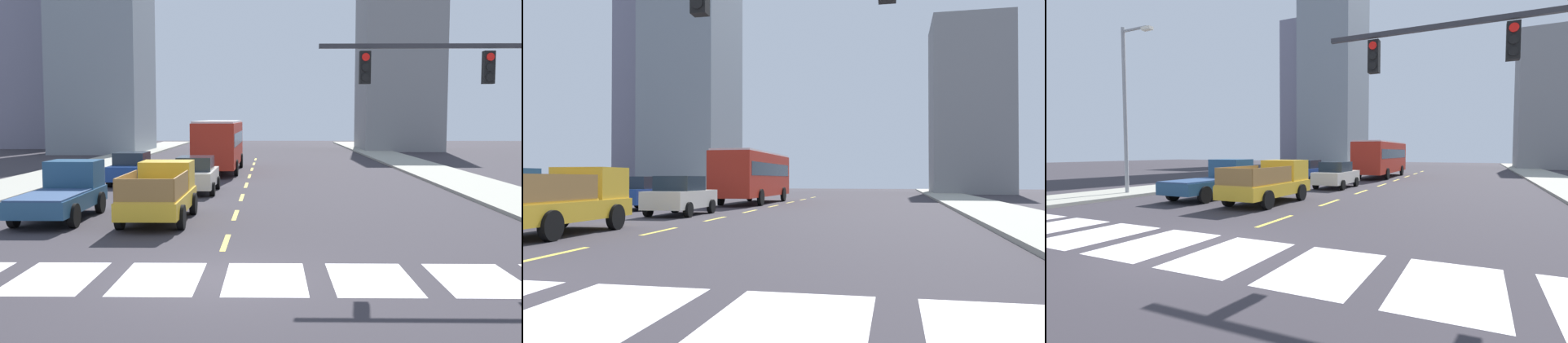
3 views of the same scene
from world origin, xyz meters
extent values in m
plane|color=#322E34|center=(0.00, 0.00, 0.00)|extent=(160.00, 160.00, 0.00)
cube|color=#9D9B8D|center=(-11.75, 18.00, 0.07)|extent=(3.74, 110.00, 0.15)
cube|color=silver|center=(-5.86, 0.00, 0.00)|extent=(1.79, 2.91, 0.01)
cube|color=silver|center=(-3.52, 0.00, 0.00)|extent=(1.79, 2.91, 0.01)
cube|color=silver|center=(-1.17, 0.00, 0.00)|extent=(1.79, 2.91, 0.01)
cube|color=silver|center=(1.17, 0.00, 0.00)|extent=(1.79, 2.91, 0.01)
cube|color=silver|center=(3.52, 0.00, 0.00)|extent=(1.79, 2.91, 0.01)
cube|color=silver|center=(5.86, 0.00, 0.00)|extent=(1.79, 2.91, 0.01)
cube|color=yellow|center=(0.00, 4.00, 0.00)|extent=(0.16, 2.40, 0.01)
cube|color=yellow|center=(0.00, 9.00, 0.00)|extent=(0.16, 2.40, 0.01)
cube|color=yellow|center=(0.00, 14.00, 0.00)|extent=(0.16, 2.40, 0.01)
cube|color=yellow|center=(0.00, 19.00, 0.00)|extent=(0.16, 2.40, 0.01)
cube|color=yellow|center=(0.00, 24.00, 0.00)|extent=(0.16, 2.40, 0.01)
cube|color=yellow|center=(0.00, 29.00, 0.00)|extent=(0.16, 2.40, 0.01)
cube|color=yellow|center=(0.00, 34.00, 0.00)|extent=(0.16, 2.40, 0.01)
cube|color=yellow|center=(0.00, 39.00, 0.00)|extent=(0.16, 2.40, 0.01)
cube|color=gold|center=(-2.53, 7.57, 0.68)|extent=(1.96, 5.20, 0.56)
cube|color=gold|center=(-2.53, 9.27, 1.46)|extent=(1.84, 1.60, 1.00)
cube|color=#19232D|center=(-2.53, 9.71, 1.64)|extent=(1.72, 0.08, 0.56)
cube|color=gold|center=(-2.53, 6.62, 0.99)|extent=(1.84, 3.30, 0.06)
cylinder|color=black|center=(-3.51, 9.13, 0.40)|extent=(0.22, 0.80, 0.80)
cylinder|color=black|center=(-1.55, 9.13, 0.40)|extent=(0.22, 0.80, 0.80)
cylinder|color=black|center=(-3.51, 6.01, 0.40)|extent=(0.22, 0.80, 0.80)
cylinder|color=black|center=(-1.55, 6.01, 0.40)|extent=(0.22, 0.80, 0.80)
cube|color=olive|center=(-3.44, 6.62, 1.37)|extent=(0.06, 3.17, 0.70)
cube|color=olive|center=(-1.63, 6.62, 1.37)|extent=(0.06, 3.17, 0.70)
cube|color=olive|center=(-2.53, 5.04, 1.37)|extent=(1.80, 0.06, 0.70)
cube|color=navy|center=(-6.05, 7.84, 0.68)|extent=(1.96, 5.20, 0.56)
cube|color=navy|center=(-6.05, 9.54, 1.46)|extent=(1.84, 1.60, 1.00)
cube|color=#19232D|center=(-6.05, 9.98, 1.64)|extent=(1.72, 0.08, 0.56)
cube|color=navy|center=(-6.05, 6.89, 0.99)|extent=(1.84, 3.30, 0.06)
cylinder|color=black|center=(-7.03, 9.40, 0.40)|extent=(0.22, 0.80, 0.80)
cylinder|color=black|center=(-5.07, 9.40, 0.40)|extent=(0.22, 0.80, 0.80)
cylinder|color=black|center=(-7.03, 6.28, 0.40)|extent=(0.22, 0.80, 0.80)
cylinder|color=black|center=(-5.07, 6.28, 0.40)|extent=(0.22, 0.80, 0.80)
cube|color=#B22517|center=(-2.06, 27.13, 1.85)|extent=(2.50, 10.80, 2.70)
cube|color=#19232D|center=(-2.06, 27.13, 2.20)|extent=(2.52, 9.94, 0.80)
cube|color=silver|center=(-2.06, 27.13, 3.26)|extent=(2.40, 10.37, 0.12)
cylinder|color=black|center=(-3.31, 30.48, 0.50)|extent=(0.22, 1.00, 1.00)
cylinder|color=black|center=(-0.81, 30.48, 0.50)|extent=(0.22, 1.00, 1.00)
cylinder|color=black|center=(-3.31, 24.16, 0.50)|extent=(0.22, 1.00, 1.00)
cylinder|color=black|center=(-0.81, 24.16, 0.50)|extent=(0.22, 1.00, 1.00)
cube|color=beige|center=(-2.25, 15.83, 0.70)|extent=(1.80, 4.40, 0.76)
cube|color=#1E2833|center=(-2.25, 15.68, 1.40)|extent=(1.58, 2.11, 0.64)
cylinder|color=black|center=(-3.15, 17.19, 0.32)|extent=(0.22, 0.64, 0.64)
cylinder|color=black|center=(-1.35, 17.19, 0.32)|extent=(0.22, 0.64, 0.64)
cylinder|color=black|center=(-3.15, 14.46, 0.32)|extent=(0.22, 0.64, 0.64)
cylinder|color=black|center=(-1.35, 14.46, 0.32)|extent=(0.22, 0.64, 0.64)
cube|color=navy|center=(-6.06, 19.40, 0.70)|extent=(1.80, 4.40, 0.76)
cube|color=#1E2833|center=(-6.06, 19.25, 1.40)|extent=(1.58, 2.11, 0.64)
cylinder|color=black|center=(-6.96, 20.77, 0.32)|extent=(0.22, 0.64, 0.64)
cylinder|color=black|center=(-5.16, 20.77, 0.32)|extent=(0.22, 0.64, 0.64)
cylinder|color=black|center=(-6.96, 18.04, 0.32)|extent=(0.22, 0.64, 0.64)
cylinder|color=black|center=(-5.16, 18.04, 0.32)|extent=(0.22, 0.64, 0.64)
cube|color=#2D2D33|center=(6.50, 2.78, 5.40)|extent=(7.95, 0.12, 0.12)
cube|color=black|center=(6.90, 2.78, 4.85)|extent=(0.28, 0.24, 0.84)
cylinder|color=red|center=(6.90, 2.65, 5.11)|extent=(0.20, 0.04, 0.20)
cylinder|color=black|center=(6.90, 2.65, 4.85)|extent=(0.20, 0.04, 0.20)
cylinder|color=black|center=(6.90, 2.65, 4.59)|extent=(0.20, 0.04, 0.20)
cube|color=black|center=(3.72, 2.78, 4.85)|extent=(0.28, 0.24, 0.84)
cylinder|color=red|center=(3.72, 2.65, 5.11)|extent=(0.20, 0.04, 0.20)
cylinder|color=black|center=(3.72, 2.65, 4.85)|extent=(0.20, 0.04, 0.20)
cylinder|color=black|center=(3.72, 2.65, 4.59)|extent=(0.20, 0.04, 0.20)
cylinder|color=gray|center=(-11.11, 6.98, 4.50)|extent=(0.20, 0.20, 9.00)
cube|color=gray|center=(-10.21, 6.98, 8.80)|extent=(1.80, 0.10, 0.10)
cube|color=silver|center=(-9.31, 6.98, 8.70)|extent=(0.60, 0.28, 0.16)
cube|color=gray|center=(14.98, 54.30, 9.43)|extent=(8.16, 8.88, 18.87)
cube|color=gray|center=(-24.91, 59.50, 13.75)|extent=(8.13, 8.54, 27.50)
camera|label=1|loc=(1.29, -13.58, 3.58)|focal=43.07mm
camera|label=2|loc=(7.02, -5.64, 1.59)|focal=35.76mm
camera|label=3|loc=(6.28, -6.70, 2.37)|focal=25.10mm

